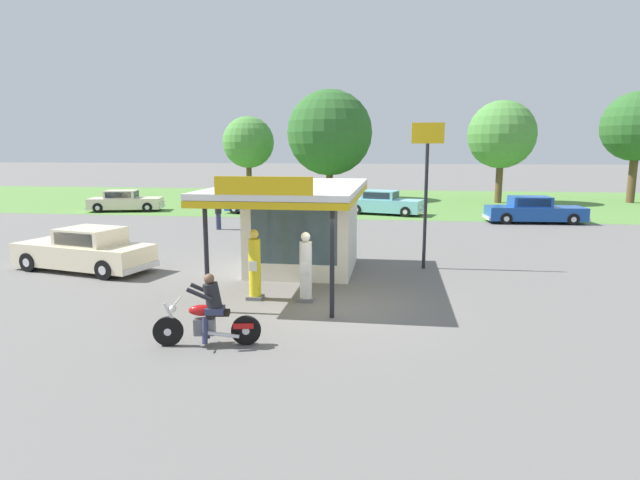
{
  "coord_description": "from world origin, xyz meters",
  "views": [
    {
      "loc": [
        1.52,
        -13.51,
        4.15
      ],
      "look_at": [
        -0.75,
        2.35,
        1.4
      ],
      "focal_mm": 29.56,
      "sensor_mm": 36.0,
      "label": 1
    }
  ],
  "objects_px": {
    "bystander_leaning_by_kiosk": "(218,213)",
    "gas_pump_nearside": "(255,268)",
    "motorcycle_with_rider": "(208,316)",
    "featured_classic_sedan": "(85,251)",
    "parked_car_back_row_far_left": "(125,201)",
    "bystander_chatting_near_pumps": "(321,220)",
    "parked_car_second_row_spare": "(534,211)",
    "parked_car_back_row_centre_right": "(384,203)",
    "parked_car_back_row_far_right": "(263,203)",
    "gas_pump_offside": "(306,270)",
    "roadside_pole_sign": "(427,171)"
  },
  "relations": [
    {
      "from": "motorcycle_with_rider",
      "to": "parked_car_back_row_far_left",
      "type": "height_order",
      "value": "motorcycle_with_rider"
    },
    {
      "from": "parked_car_second_row_spare",
      "to": "roadside_pole_sign",
      "type": "bearing_deg",
      "value": -117.97
    },
    {
      "from": "featured_classic_sedan",
      "to": "parked_car_back_row_far_right",
      "type": "xyz_separation_m",
      "value": [
        2.05,
        16.94,
        0.01
      ]
    },
    {
      "from": "gas_pump_nearside",
      "to": "motorcycle_with_rider",
      "type": "bearing_deg",
      "value": -90.71
    },
    {
      "from": "gas_pump_nearside",
      "to": "bystander_chatting_near_pumps",
      "type": "relative_size",
      "value": 1.15
    },
    {
      "from": "gas_pump_offside",
      "to": "roadside_pole_sign",
      "type": "distance_m",
      "value": 6.33
    },
    {
      "from": "motorcycle_with_rider",
      "to": "parked_car_back_row_far_left",
      "type": "xyz_separation_m",
      "value": [
        -14.46,
        23.41,
        0.0
      ]
    },
    {
      "from": "parked_car_back_row_centre_right",
      "to": "bystander_leaning_by_kiosk",
      "type": "height_order",
      "value": "bystander_leaning_by_kiosk"
    },
    {
      "from": "bystander_leaning_by_kiosk",
      "to": "gas_pump_nearside",
      "type": "bearing_deg",
      "value": -66.82
    },
    {
      "from": "parked_car_second_row_spare",
      "to": "parked_car_back_row_far_right",
      "type": "bearing_deg",
      "value": 173.14
    },
    {
      "from": "parked_car_back_row_far_right",
      "to": "parked_car_back_row_centre_right",
      "type": "height_order",
      "value": "parked_car_back_row_centre_right"
    },
    {
      "from": "featured_classic_sedan",
      "to": "parked_car_back_row_far_right",
      "type": "distance_m",
      "value": 17.06
    },
    {
      "from": "gas_pump_nearside",
      "to": "gas_pump_offside",
      "type": "bearing_deg",
      "value": -0.0
    },
    {
      "from": "motorcycle_with_rider",
      "to": "bystander_chatting_near_pumps",
      "type": "distance_m",
      "value": 13.86
    },
    {
      "from": "parked_car_back_row_far_left",
      "to": "bystander_leaning_by_kiosk",
      "type": "distance_m",
      "value": 11.68
    },
    {
      "from": "gas_pump_offside",
      "to": "bystander_chatting_near_pumps",
      "type": "relative_size",
      "value": 1.12
    },
    {
      "from": "gas_pump_offside",
      "to": "roadside_pole_sign",
      "type": "bearing_deg",
      "value": 53.49
    },
    {
      "from": "gas_pump_nearside",
      "to": "bystander_leaning_by_kiosk",
      "type": "height_order",
      "value": "gas_pump_nearside"
    },
    {
      "from": "gas_pump_offside",
      "to": "parked_car_second_row_spare",
      "type": "bearing_deg",
      "value": 59.61
    },
    {
      "from": "featured_classic_sedan",
      "to": "bystander_leaning_by_kiosk",
      "type": "distance_m",
      "value": 10.02
    },
    {
      "from": "parked_car_back_row_centre_right",
      "to": "parked_car_back_row_far_left",
      "type": "distance_m",
      "value": 17.65
    },
    {
      "from": "parked_car_back_row_far_left",
      "to": "parked_car_back_row_centre_right",
      "type": "bearing_deg",
      "value": 2.15
    },
    {
      "from": "parked_car_second_row_spare",
      "to": "roadside_pole_sign",
      "type": "distance_m",
      "value": 14.88
    },
    {
      "from": "parked_car_back_row_far_right",
      "to": "parked_car_back_row_centre_right",
      "type": "distance_m",
      "value": 7.89
    },
    {
      "from": "parked_car_second_row_spare",
      "to": "parked_car_back_row_centre_right",
      "type": "distance_m",
      "value": 9.1
    },
    {
      "from": "featured_classic_sedan",
      "to": "parked_car_second_row_spare",
      "type": "relative_size",
      "value": 0.94
    },
    {
      "from": "motorcycle_with_rider",
      "to": "bystander_leaning_by_kiosk",
      "type": "height_order",
      "value": "bystander_leaning_by_kiosk"
    },
    {
      "from": "gas_pump_offside",
      "to": "motorcycle_with_rider",
      "type": "distance_m",
      "value": 3.91
    },
    {
      "from": "parked_car_second_row_spare",
      "to": "motorcycle_with_rider",
      "type": "bearing_deg",
      "value": -119.12
    },
    {
      "from": "parked_car_back_row_centre_right",
      "to": "parked_car_back_row_far_left",
      "type": "bearing_deg",
      "value": -177.85
    },
    {
      "from": "featured_classic_sedan",
      "to": "parked_car_second_row_spare",
      "type": "xyz_separation_m",
      "value": [
        18.52,
        14.96,
        0.0
      ]
    },
    {
      "from": "motorcycle_with_rider",
      "to": "featured_classic_sedan",
      "type": "xyz_separation_m",
      "value": [
        -6.72,
        6.22,
        0.03
      ]
    },
    {
      "from": "motorcycle_with_rider",
      "to": "parked_car_second_row_spare",
      "type": "distance_m",
      "value": 24.24
    },
    {
      "from": "parked_car_second_row_spare",
      "to": "parked_car_back_row_centre_right",
      "type": "relative_size",
      "value": 1.07
    },
    {
      "from": "parked_car_back_row_far_right",
      "to": "parked_car_back_row_far_left",
      "type": "xyz_separation_m",
      "value": [
        -9.8,
        0.25,
        -0.04
      ]
    },
    {
      "from": "bystander_leaning_by_kiosk",
      "to": "roadside_pole_sign",
      "type": "height_order",
      "value": "roadside_pole_sign"
    },
    {
      "from": "motorcycle_with_rider",
      "to": "bystander_leaning_by_kiosk",
      "type": "xyz_separation_m",
      "value": [
        -5.32,
        16.14,
        0.22
      ]
    },
    {
      "from": "motorcycle_with_rider",
      "to": "bystander_chatting_near_pumps",
      "type": "height_order",
      "value": "bystander_chatting_near_pumps"
    },
    {
      "from": "bystander_leaning_by_kiosk",
      "to": "parked_car_back_row_far_right",
      "type": "bearing_deg",
      "value": 84.66
    },
    {
      "from": "parked_car_back_row_far_left",
      "to": "bystander_chatting_near_pumps",
      "type": "distance_m",
      "value": 17.75
    },
    {
      "from": "parked_car_second_row_spare",
      "to": "parked_car_back_row_centre_right",
      "type": "xyz_separation_m",
      "value": [
        -8.63,
        2.89,
        0.02
      ]
    },
    {
      "from": "featured_classic_sedan",
      "to": "parked_car_back_row_centre_right",
      "type": "distance_m",
      "value": 20.4
    },
    {
      "from": "roadside_pole_sign",
      "to": "featured_classic_sedan",
      "type": "bearing_deg",
      "value": -170.09
    },
    {
      "from": "parked_car_back_row_centre_right",
      "to": "bystander_chatting_near_pumps",
      "type": "xyz_separation_m",
      "value": [
        -2.68,
        -10.23,
        0.22
      ]
    },
    {
      "from": "gas_pump_nearside",
      "to": "parked_car_back_row_far_left",
      "type": "height_order",
      "value": "gas_pump_nearside"
    },
    {
      "from": "bystander_leaning_by_kiosk",
      "to": "roadside_pole_sign",
      "type": "bearing_deg",
      "value": -37.53
    },
    {
      "from": "bystander_leaning_by_kiosk",
      "to": "parked_car_back_row_centre_right",
      "type": "bearing_deg",
      "value": 43.04
    },
    {
      "from": "parked_car_back_row_far_right",
      "to": "parked_car_back_row_centre_right",
      "type": "xyz_separation_m",
      "value": [
        7.84,
        0.91,
        0.02
      ]
    },
    {
      "from": "bystander_chatting_near_pumps",
      "to": "featured_classic_sedan",
      "type": "bearing_deg",
      "value": -133.4
    },
    {
      "from": "gas_pump_offside",
      "to": "roadside_pole_sign",
      "type": "relative_size",
      "value": 0.38
    }
  ]
}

